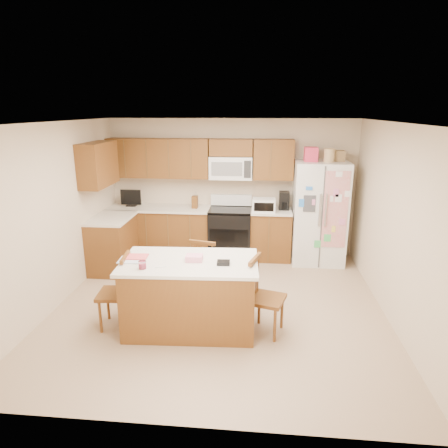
# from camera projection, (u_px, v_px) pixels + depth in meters

# --- Properties ---
(ground) EXTENTS (4.50, 4.50, 0.00)m
(ground) POSITION_uv_depth(u_px,v_px,m) (219.00, 305.00, 5.62)
(ground) COLOR tan
(ground) RESTS_ON ground
(room_shell) EXTENTS (4.60, 4.60, 2.52)m
(room_shell) POSITION_uv_depth(u_px,v_px,m) (219.00, 206.00, 5.22)
(room_shell) COLOR beige
(room_shell) RESTS_ON ground
(cabinetry) EXTENTS (3.36, 1.56, 2.15)m
(cabinetry) POSITION_uv_depth(u_px,v_px,m) (175.00, 210.00, 7.17)
(cabinetry) COLOR brown
(cabinetry) RESTS_ON ground
(stove) EXTENTS (0.76, 0.65, 1.13)m
(stove) POSITION_uv_depth(u_px,v_px,m) (230.00, 232.00, 7.34)
(stove) COLOR black
(stove) RESTS_ON ground
(refrigerator) EXTENTS (0.90, 0.79, 2.04)m
(refrigerator) POSITION_uv_depth(u_px,v_px,m) (319.00, 212.00, 7.01)
(refrigerator) COLOR white
(refrigerator) RESTS_ON ground
(island) EXTENTS (1.70, 1.04, 0.99)m
(island) POSITION_uv_depth(u_px,v_px,m) (190.00, 294.00, 4.94)
(island) COLOR brown
(island) RESTS_ON ground
(windsor_chair_left) EXTENTS (0.43, 0.45, 0.96)m
(windsor_chair_left) POSITION_uv_depth(u_px,v_px,m) (116.00, 293.00, 4.97)
(windsor_chair_left) COLOR brown
(windsor_chair_left) RESTS_ON ground
(windsor_chair_back) EXTENTS (0.48, 0.47, 0.93)m
(windsor_chair_back) POSITION_uv_depth(u_px,v_px,m) (206.00, 271.00, 5.68)
(windsor_chair_back) COLOR brown
(windsor_chair_back) RESTS_ON ground
(windsor_chair_right) EXTENTS (0.50, 0.51, 0.97)m
(windsor_chair_right) POSITION_uv_depth(u_px,v_px,m) (265.00, 298.00, 4.83)
(windsor_chair_right) COLOR brown
(windsor_chair_right) RESTS_ON ground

